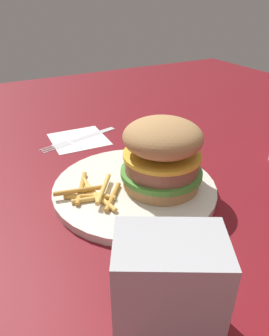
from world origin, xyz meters
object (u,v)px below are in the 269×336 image
(plate, at_px, (134,188))
(napkin, at_px, (79,139))
(napkin_dispenser, at_px, (168,290))
(fork, at_px, (78,138))
(sandwich, at_px, (162,153))
(fries_pile, at_px, (93,193))

(plate, distance_m, napkin, 0.23)
(plate, xyz_separation_m, napkin_dispenser, (0.22, -0.08, 0.05))
(plate, height_order, fork, plate)
(plate, xyz_separation_m, napkin, (-0.23, -0.01, -0.01))
(sandwich, height_order, fork, sandwich)
(sandwich, distance_m, fork, 0.26)
(fries_pile, distance_m, napkin_dispenser, 0.22)
(sandwich, bearing_deg, plate, -114.24)
(plate, bearing_deg, napkin, -177.48)
(fries_pile, height_order, napkin, fries_pile)
(plate, bearing_deg, fork, -177.08)
(sandwich, relative_size, fork, 0.72)
(plate, bearing_deg, napkin_dispenser, -21.37)
(plate, bearing_deg, fries_pile, -91.82)
(napkin, height_order, fork, fork)
(napkin, bearing_deg, napkin_dispenser, -9.53)
(plate, relative_size, napkin_dispenser, 2.31)
(fork, relative_size, napkin_dispenser, 1.59)
(sandwich, xyz_separation_m, fork, (-0.24, -0.05, -0.06))
(sandwich, bearing_deg, fork, -168.84)
(plate, height_order, fries_pile, fries_pile)
(sandwich, distance_m, napkin, 0.26)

